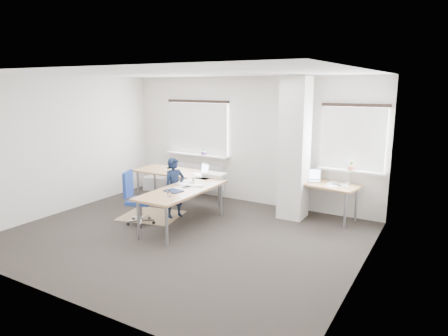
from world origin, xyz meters
The scene contains 8 objects.
ground centered at (0.00, 0.00, 0.00)m, with size 6.00×6.00×0.00m, color black.
room_shell centered at (0.18, 0.45, 1.75)m, with size 6.04×5.04×2.82m.
floor_mat centered at (-1.20, 0.57, 0.00)m, with size 1.15×0.97×0.01m, color #90724E.
white_crate centered at (-2.47, 2.25, 0.17)m, with size 0.56×0.39×0.34m, color white.
desk_main centered at (-0.72, 0.98, 0.69)m, with size 2.43×2.60×0.96m.
desk_side centered at (1.84, 2.15, 0.69)m, with size 1.50×0.93×1.22m.
task_chair centered at (-1.10, 0.08, 0.29)m, with size 0.60×0.58×1.02m.
person centered at (-0.74, 0.76, 0.60)m, with size 0.44×0.29×1.21m, color black.
Camera 1 is at (3.99, -5.40, 2.61)m, focal length 32.00 mm.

